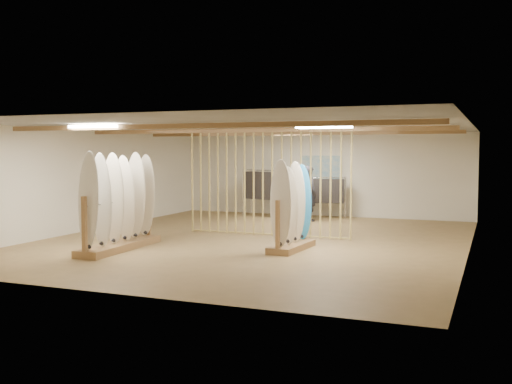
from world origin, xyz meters
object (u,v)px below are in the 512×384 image
at_px(shopper_a, 309,190).
at_px(shopper_b, 302,192).
at_px(rack_left, 119,217).
at_px(clothing_rack_a, 264,185).
at_px(clothing_rack_b, 325,191).
at_px(rack_right, 292,221).

bearing_deg(shopper_a, shopper_b, -4.04).
bearing_deg(rack_left, clothing_rack_a, 83.13).
distance_m(rack_left, shopper_a, 7.20).
bearing_deg(clothing_rack_b, rack_right, -99.17).
xyz_separation_m(clothing_rack_a, shopper_b, (1.42, -0.33, -0.17)).
relative_size(rack_right, clothing_rack_b, 1.42).
bearing_deg(rack_right, clothing_rack_b, 102.14).
xyz_separation_m(clothing_rack_b, shopper_a, (-0.27, -0.96, 0.10)).
bearing_deg(rack_right, rack_left, -155.25).
height_order(clothing_rack_b, shopper_b, shopper_b).
bearing_deg(clothing_rack_a, shopper_b, 3.68).
relative_size(clothing_rack_a, clothing_rack_b, 1.17).
height_order(rack_left, clothing_rack_b, rack_left).
bearing_deg(shopper_a, clothing_rack_a, 18.08).
bearing_deg(clothing_rack_b, shopper_a, -123.63).
distance_m(clothing_rack_a, clothing_rack_b, 2.05).
distance_m(clothing_rack_a, shopper_a, 1.85).
height_order(clothing_rack_a, shopper_b, shopper_b).
bearing_deg(clothing_rack_b, rack_left, -126.60).
height_order(rack_right, shopper_a, shopper_a).
relative_size(rack_left, shopper_a, 1.36).
bearing_deg(rack_right, shopper_b, 108.89).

